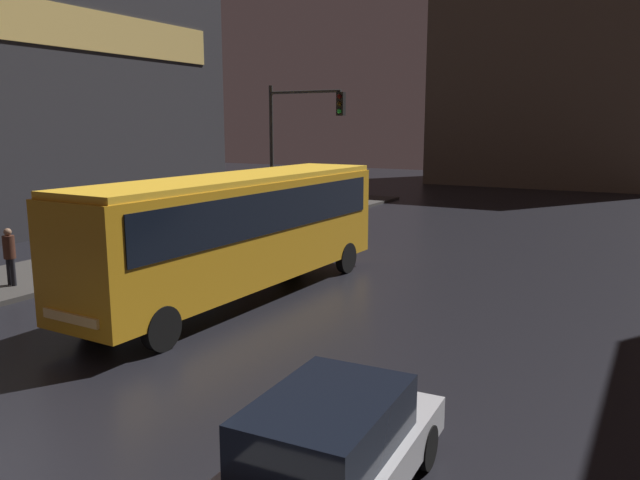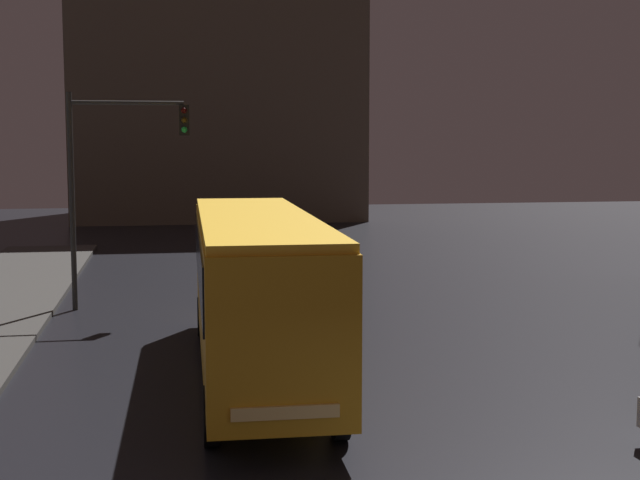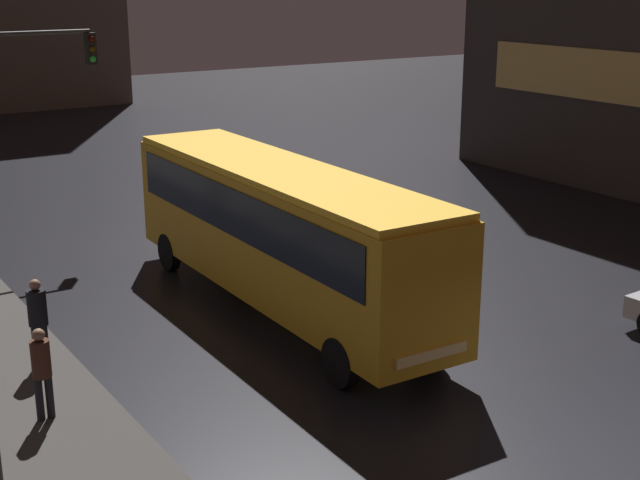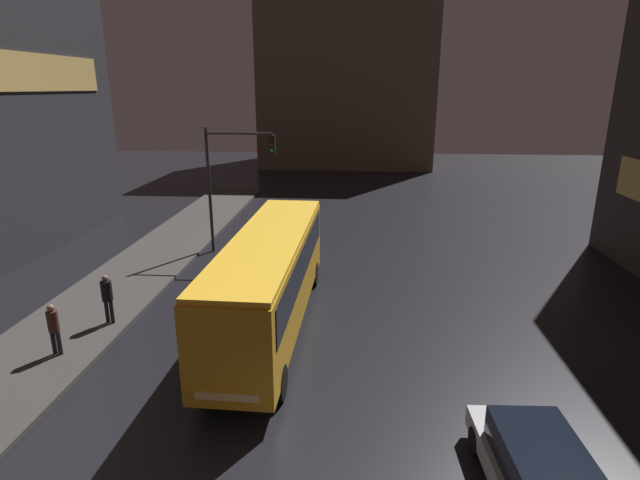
{
  "view_description": "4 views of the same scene",
  "coord_description": "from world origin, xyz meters",
  "px_view_note": "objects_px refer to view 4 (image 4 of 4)",
  "views": [
    {
      "loc": [
        8.32,
        -3.86,
        4.8
      ],
      "look_at": [
        -0.44,
        11.72,
        1.49
      ],
      "focal_mm": 35.0,
      "sensor_mm": 36.0,
      "label": 1
    },
    {
      "loc": [
        -3.69,
        -8.6,
        4.97
      ],
      "look_at": [
        0.15,
        13.8,
        2.45
      ],
      "focal_mm": 50.0,
      "sensor_mm": 36.0,
      "label": 2
    },
    {
      "loc": [
        -12.03,
        -7.25,
        7.67
      ],
      "look_at": [
        -0.29,
        10.58,
        1.27
      ],
      "focal_mm": 50.0,
      "sensor_mm": 36.0,
      "label": 3
    },
    {
      "loc": [
        1.1,
        -6.17,
        8.25
      ],
      "look_at": [
        -0.43,
        13.31,
        2.26
      ],
      "focal_mm": 28.0,
      "sensor_mm": 36.0,
      "label": 4
    }
  ],
  "objects_px": {
    "pedestrian_mid": "(54,326)",
    "pedestrian_near": "(107,295)",
    "car_taxi": "(538,472)",
    "traffic_light_main": "(231,169)",
    "bus_near": "(270,272)"
  },
  "relations": [
    {
      "from": "bus_near",
      "to": "car_taxi",
      "type": "distance_m",
      "value": 10.11
    },
    {
      "from": "car_taxi",
      "to": "traffic_light_main",
      "type": "distance_m",
      "value": 19.11
    },
    {
      "from": "bus_near",
      "to": "car_taxi",
      "type": "xyz_separation_m",
      "value": [
        6.77,
        -7.38,
        -1.36
      ]
    },
    {
      "from": "pedestrian_mid",
      "to": "traffic_light_main",
      "type": "distance_m",
      "value": 11.89
    },
    {
      "from": "car_taxi",
      "to": "pedestrian_near",
      "type": "height_order",
      "value": "pedestrian_near"
    },
    {
      "from": "pedestrian_mid",
      "to": "pedestrian_near",
      "type": "bearing_deg",
      "value": -156.13
    },
    {
      "from": "pedestrian_near",
      "to": "traffic_light_main",
      "type": "height_order",
      "value": "traffic_light_main"
    },
    {
      "from": "car_taxi",
      "to": "pedestrian_mid",
      "type": "bearing_deg",
      "value": -22.68
    },
    {
      "from": "car_taxi",
      "to": "pedestrian_mid",
      "type": "xyz_separation_m",
      "value": [
        -13.17,
        4.75,
        0.37
      ]
    },
    {
      "from": "bus_near",
      "to": "traffic_light_main",
      "type": "relative_size",
      "value": 1.76
    },
    {
      "from": "bus_near",
      "to": "traffic_light_main",
      "type": "xyz_separation_m",
      "value": [
        -3.37,
        8.41,
        2.21
      ]
    },
    {
      "from": "bus_near",
      "to": "pedestrian_mid",
      "type": "distance_m",
      "value": 6.99
    },
    {
      "from": "car_taxi",
      "to": "traffic_light_main",
      "type": "relative_size",
      "value": 0.69
    },
    {
      "from": "pedestrian_near",
      "to": "traffic_light_main",
      "type": "xyz_separation_m",
      "value": [
        2.41,
        8.79,
        3.1
      ]
    },
    {
      "from": "bus_near",
      "to": "traffic_light_main",
      "type": "height_order",
      "value": "traffic_light_main"
    }
  ]
}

